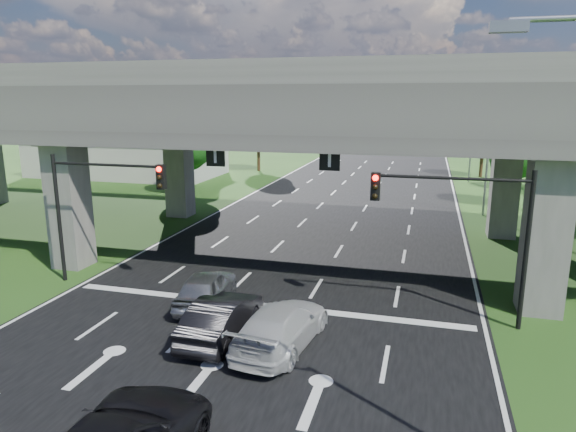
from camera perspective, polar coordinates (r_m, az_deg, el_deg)
The scene contains 17 objects.
ground at distance 18.77m, azimuth -6.43°, elevation -13.91°, with size 160.00×160.00×0.00m, color #1F4114.
road at distance 27.60m, azimuth 1.26°, elevation -4.84°, with size 18.00×120.00×0.03m, color black.
overpass at distance 28.23m, azimuth 2.35°, elevation 11.87°, with size 80.00×15.00×10.00m.
warehouse at distance 60.32m, azimuth -17.33°, elevation 6.25°, with size 20.00×10.00×4.00m, color #9E9E99.
signal_right at distance 19.96m, azimuth 19.15°, elevation -0.12°, with size 5.76×0.54×6.00m.
signal_left at distance 24.44m, azimuth -20.48°, elevation 2.08°, with size 5.76×0.54×6.00m.
streetlight_far at distance 39.76m, azimuth 20.92°, elevation 8.37°, with size 3.38×0.25×10.00m.
streetlight_beyond at distance 55.68m, azimuth 19.44°, elevation 9.57°, with size 3.38×0.25×10.00m.
tree_left_near at distance 46.35m, azimuth -10.84°, elevation 8.25°, with size 4.50×4.50×7.80m.
tree_left_mid at distance 54.88m, azimuth -9.97°, elevation 8.31°, with size 3.91×3.90×6.76m.
tree_left_far at distance 60.75m, azimuth -3.29°, elevation 9.83°, with size 4.80×4.80×8.32m.
tree_right_near at distance 44.19m, azimuth 24.13°, elevation 6.71°, with size 4.20×4.20×7.28m.
tree_right_mid at distance 52.57m, azimuth 26.09°, elevation 7.00°, with size 3.91×3.90×6.76m.
tree_right_far at distance 59.88m, azimuth 20.99°, elevation 8.65°, with size 4.50×4.50×7.80m.
car_silver at distance 21.75m, azimuth -9.07°, elevation -7.89°, with size 1.75×4.35×1.48m, color #989A9F.
car_dark at distance 18.84m, azimuth -7.37°, elevation -11.15°, with size 1.61×4.63×1.53m, color black.
car_white at distance 18.12m, azimuth -0.75°, elevation -12.10°, with size 2.10×5.17×1.50m, color #B2B2B2.
Camera 1 is at (6.36, -15.49, 8.47)m, focal length 32.00 mm.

